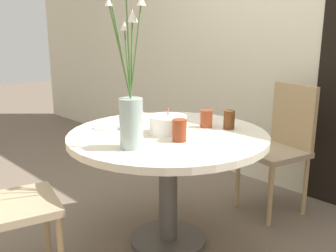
% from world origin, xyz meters
% --- Properties ---
extents(ground_plane, '(16.00, 16.00, 0.00)m').
position_xyz_m(ground_plane, '(0.00, 0.00, 0.00)').
color(ground_plane, '#6B5B4C').
extents(wall_back, '(8.00, 0.05, 2.60)m').
position_xyz_m(wall_back, '(0.00, 1.32, 1.30)').
color(wall_back, beige).
rests_on(wall_back, ground_plane).
extents(dining_table, '(1.18, 1.18, 0.72)m').
position_xyz_m(dining_table, '(0.00, 0.00, 0.59)').
color(dining_table, beige).
rests_on(dining_table, ground_plane).
extents(chair_far_back, '(0.49, 0.49, 0.93)m').
position_xyz_m(chair_far_back, '(0.23, 0.92, 0.53)').
color(chair_far_back, '#9E896B').
rests_on(chair_far_back, ground_plane).
extents(birthday_cake, '(0.22, 0.22, 0.15)m').
position_xyz_m(birthday_cake, '(0.02, -0.02, 0.77)').
color(birthday_cake, white).
rests_on(birthday_cake, dining_table).
extents(flower_vase, '(0.22, 0.20, 0.82)m').
position_xyz_m(flower_vase, '(0.08, -0.34, 0.94)').
color(flower_vase, '#9EB2AD').
rests_on(flower_vase, dining_table).
extents(side_plate, '(0.19, 0.19, 0.01)m').
position_xyz_m(side_plate, '(-0.34, -0.19, 0.72)').
color(side_plate, white).
rests_on(side_plate, dining_table).
extents(drink_glass_0, '(0.08, 0.08, 0.11)m').
position_xyz_m(drink_glass_0, '(0.07, 0.26, 0.77)').
color(drink_glass_0, maroon).
rests_on(drink_glass_0, dining_table).
extents(drink_glass_1, '(0.07, 0.07, 0.10)m').
position_xyz_m(drink_glass_1, '(-0.20, -0.10, 0.77)').
color(drink_glass_1, '#33190C').
rests_on(drink_glass_1, dining_table).
extents(drink_glass_2, '(0.08, 0.08, 0.12)m').
position_xyz_m(drink_glass_2, '(0.17, -0.08, 0.78)').
color(drink_glass_2, maroon).
rests_on(drink_glass_2, dining_table).
extents(drink_glass_3, '(0.07, 0.07, 0.11)m').
position_xyz_m(drink_glass_3, '(0.20, 0.33, 0.78)').
color(drink_glass_3, '#51280F').
rests_on(drink_glass_3, dining_table).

